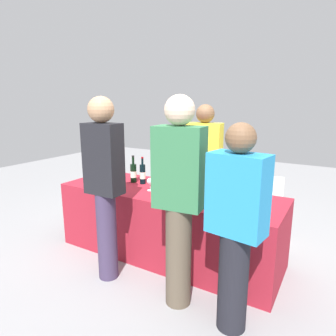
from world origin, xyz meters
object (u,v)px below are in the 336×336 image
(wine_bottle_2, at_px, (192,182))
(wine_bottle_3, at_px, (203,181))
(wine_glass_4, at_px, (242,199))
(guest_0, at_px, (104,181))
(menu_board, at_px, (261,204))
(wine_glass_1, at_px, (150,182))
(guest_1, at_px, (179,196))
(server_pouring, at_px, (204,167))
(wine_bottle_0, at_px, (133,173))
(guest_2, at_px, (236,225))
(wine_bottle_4, at_px, (218,185))
(wine_glass_0, at_px, (106,179))
(wine_glass_2, at_px, (164,186))
(wine_bottle_1, at_px, (143,174))
(wine_glass_3, at_px, (220,193))

(wine_bottle_2, relative_size, wine_bottle_3, 0.86)
(wine_glass_4, distance_m, guest_0, 1.25)
(guest_0, relative_size, menu_board, 2.28)
(wine_glass_1, distance_m, guest_1, 0.89)
(wine_glass_1, relative_size, guest_1, 0.08)
(server_pouring, bearing_deg, wine_bottle_0, 34.10)
(wine_bottle_2, height_order, guest_2, guest_2)
(wine_bottle_0, distance_m, server_pouring, 0.87)
(wine_bottle_2, distance_m, server_pouring, 0.55)
(wine_bottle_0, relative_size, wine_bottle_4, 1.04)
(wine_bottle_4, relative_size, wine_glass_1, 2.22)
(wine_bottle_0, xyz_separation_m, guest_2, (1.51, -0.80, -0.02))
(wine_glass_4, bearing_deg, wine_glass_1, 175.81)
(wine_glass_0, distance_m, wine_glass_1, 0.53)
(wine_glass_0, relative_size, wine_glass_1, 0.89)
(wine_bottle_0, distance_m, guest_1, 1.28)
(wine_glass_2, relative_size, guest_2, 0.09)
(wine_bottle_1, relative_size, wine_bottle_4, 1.03)
(wine_glass_1, distance_m, server_pouring, 0.81)
(guest_0, bearing_deg, wine_bottle_0, 107.24)
(wine_bottle_0, relative_size, wine_bottle_2, 1.11)
(guest_1, bearing_deg, wine_glass_4, 47.43)
(wine_glass_2, xyz_separation_m, wine_glass_4, (0.82, -0.03, 0.01))
(wine_bottle_2, bearing_deg, guest_2, -47.61)
(wine_bottle_3, xyz_separation_m, guest_2, (0.64, -0.86, -0.03))
(wine_bottle_3, bearing_deg, wine_glass_2, -136.17)
(wine_glass_0, distance_m, menu_board, 2.00)
(wine_glass_3, height_order, server_pouring, server_pouring)
(wine_glass_2, relative_size, guest_0, 0.08)
(wine_bottle_0, xyz_separation_m, wine_bottle_1, (0.13, -0.00, 0.00))
(wine_bottle_4, xyz_separation_m, guest_1, (-0.03, -0.77, 0.10))
(wine_bottle_0, distance_m, wine_bottle_4, 1.06)
(wine_bottle_0, bearing_deg, guest_0, -71.64)
(menu_board, bearing_deg, wine_bottle_3, -125.78)
(wine_glass_0, relative_size, wine_glass_3, 0.88)
(wine_bottle_1, distance_m, wine_glass_3, 1.04)
(guest_0, relative_size, guest_2, 1.11)
(wine_glass_3, height_order, guest_1, guest_1)
(guest_2, bearing_deg, guest_0, -173.03)
(wine_glass_0, height_order, guest_2, guest_2)
(wine_bottle_1, height_order, wine_bottle_4, wine_bottle_1)
(wine_glass_3, distance_m, guest_0, 1.08)
(wine_bottle_4, xyz_separation_m, guest_2, (0.45, -0.81, -0.02))
(wine_glass_3, distance_m, wine_glass_4, 0.24)
(wine_bottle_3, xyz_separation_m, wine_glass_2, (-0.30, -0.29, -0.03))
(guest_0, bearing_deg, wine_glass_4, 23.24)
(wine_bottle_1, relative_size, wine_glass_3, 2.26)
(wine_glass_4, bearing_deg, wine_bottle_1, 168.54)
(wine_glass_1, xyz_separation_m, guest_1, (0.67, -0.57, 0.11))
(wine_bottle_0, distance_m, wine_bottle_3, 0.87)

